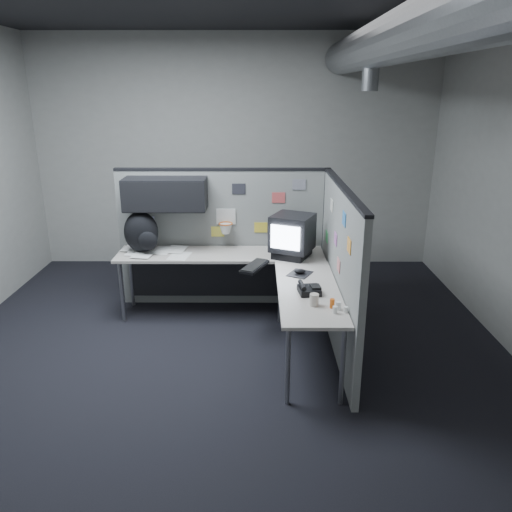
{
  "coord_description": "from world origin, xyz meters",
  "views": [
    {
      "loc": [
        0.32,
        -4.3,
        2.47
      ],
      "look_at": [
        0.3,
        0.35,
        0.91
      ],
      "focal_mm": 35.0,
      "sensor_mm": 36.0,
      "label": 1
    }
  ],
  "objects_px": {
    "keyboard": "(255,266)",
    "backpack": "(142,233)",
    "monitor": "(292,235)",
    "desk": "(242,272)",
    "phone": "(309,289)"
  },
  "relations": [
    {
      "from": "desk",
      "to": "phone",
      "type": "distance_m",
      "value": 1.08
    },
    {
      "from": "desk",
      "to": "keyboard",
      "type": "height_order",
      "value": "keyboard"
    },
    {
      "from": "keyboard",
      "to": "backpack",
      "type": "relative_size",
      "value": 0.99
    },
    {
      "from": "monitor",
      "to": "phone",
      "type": "relative_size",
      "value": 2.4
    },
    {
      "from": "keyboard",
      "to": "backpack",
      "type": "bearing_deg",
      "value": 136.63
    },
    {
      "from": "monitor",
      "to": "desk",
      "type": "bearing_deg",
      "value": 176.31
    },
    {
      "from": "keyboard",
      "to": "backpack",
      "type": "xyz_separation_m",
      "value": [
        -1.25,
        0.51,
        0.21
      ]
    },
    {
      "from": "keyboard",
      "to": "monitor",
      "type": "bearing_deg",
      "value": 21.15
    },
    {
      "from": "phone",
      "to": "backpack",
      "type": "distance_m",
      "value": 2.11
    },
    {
      "from": "phone",
      "to": "backpack",
      "type": "bearing_deg",
      "value": 149.06
    },
    {
      "from": "phone",
      "to": "backpack",
      "type": "relative_size",
      "value": 0.48
    },
    {
      "from": "monitor",
      "to": "keyboard",
      "type": "distance_m",
      "value": 0.59
    },
    {
      "from": "monitor",
      "to": "keyboard",
      "type": "relative_size",
      "value": 1.17
    },
    {
      "from": "desk",
      "to": "backpack",
      "type": "height_order",
      "value": "backpack"
    },
    {
      "from": "monitor",
      "to": "backpack",
      "type": "distance_m",
      "value": 1.66
    }
  ]
}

